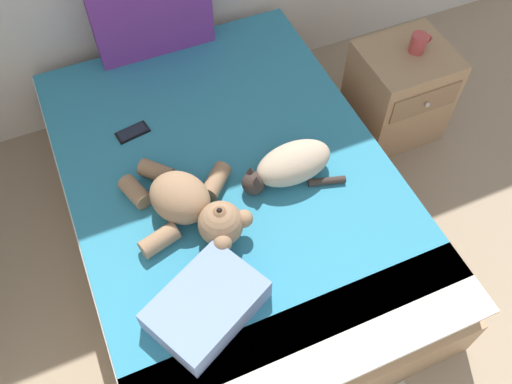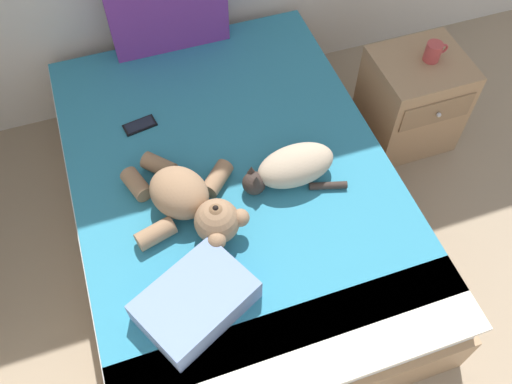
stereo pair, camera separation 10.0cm
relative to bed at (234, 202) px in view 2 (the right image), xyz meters
name	(u,v)px [view 2 (the right image)]	position (x,y,z in m)	size (l,w,h in m)	color
ground_plane	(476,321)	(0.88, -0.82, -0.23)	(10.91, 10.91, 0.00)	gray
bed	(234,202)	(0.00, 0.00, 0.00)	(1.41, 1.96, 0.47)	#9E7A56
patterned_cushion	(167,10)	(-0.04, 0.90, 0.44)	(0.59, 0.12, 0.41)	#72338C
cat	(292,167)	(0.23, -0.11, 0.31)	(0.43, 0.25, 0.15)	tan
teddy_bear	(190,202)	(-0.22, -0.15, 0.32)	(0.47, 0.58, 0.19)	#937051
cell_phone	(140,125)	(-0.32, 0.39, 0.24)	(0.16, 0.10, 0.01)	black
throw_pillow	(196,301)	(-0.31, -0.56, 0.29)	(0.40, 0.28, 0.11)	#728CB7
nightstand	(411,101)	(1.08, 0.29, 0.04)	(0.45, 0.44, 0.53)	#9E7A56
mug	(434,52)	(1.12, 0.29, 0.35)	(0.12, 0.08, 0.09)	#B23F3F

